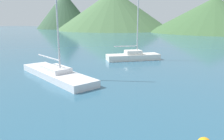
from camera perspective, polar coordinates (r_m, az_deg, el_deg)
sailboat_inner at (r=16.98m, az=-14.34°, el=-0.79°), size 8.36×5.51×8.02m
sailboat_middle at (r=23.86m, az=5.55°, el=3.70°), size 5.67×4.79×8.45m
hill_west at (r=113.58m, az=-12.23°, el=14.94°), size 27.73×27.73×17.33m
hill_central at (r=97.32m, az=0.40°, el=15.37°), size 48.89×48.89×16.57m
hill_east at (r=85.55m, az=25.03°, el=12.91°), size 44.17×44.17×11.77m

